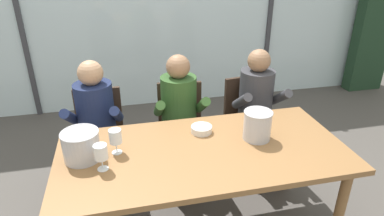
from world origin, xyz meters
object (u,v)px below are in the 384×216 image
dining_table (203,159)px  chair_near_curtain (100,130)px  ice_bucket_primary (81,145)px  tasting_bowl (202,129)px  chair_left_of_center (181,122)px  person_charcoal_jacket (259,105)px  wine_glass_near_bucket (101,153)px  ice_bucket_secondary (257,125)px  person_olive_shirt (180,113)px  wine_glass_by_left_taster (115,137)px  chair_center (248,115)px  person_navy_polo (95,122)px

dining_table → chair_near_curtain: 1.19m
ice_bucket_primary → tasting_bowl: bearing=11.0°
chair_left_of_center → person_charcoal_jacket: 0.75m
ice_bucket_primary → wine_glass_near_bucket: (0.13, -0.15, 0.02)m
person_charcoal_jacket → wine_glass_near_bucket: size_ratio=6.96×
chair_left_of_center → ice_bucket_primary: size_ratio=3.66×
dining_table → chair_left_of_center: chair_left_of_center is taller
ice_bucket_secondary → tasting_bowl: (-0.37, 0.17, -0.09)m
ice_bucket_secondary → chair_left_of_center: bearing=115.6°
person_olive_shirt → wine_glass_by_left_taster: bearing=-129.1°
dining_table → chair_near_curtain: bearing=129.0°
tasting_bowl → chair_center: bearing=45.8°
ice_bucket_primary → chair_left_of_center: bearing=45.5°
dining_table → ice_bucket_secondary: ice_bucket_secondary is taller
person_olive_shirt → tasting_bowl: size_ratio=7.74×
chair_near_curtain → chair_center: bearing=2.5°
chair_center → ice_bucket_primary: bearing=-158.7°
chair_left_of_center → wine_glass_near_bucket: wine_glass_near_bucket is taller
ice_bucket_secondary → wine_glass_near_bucket: (-1.08, -0.14, 0.01)m
chair_left_of_center → person_navy_polo: 0.80m
person_navy_polo → wine_glass_by_left_taster: 0.71m
chair_left_of_center → chair_near_curtain: bearing=-175.0°
person_navy_polo → ice_bucket_secondary: 1.36m
dining_table → ice_bucket_primary: (-0.80, 0.07, 0.19)m
chair_left_of_center → person_navy_polo: (-0.76, -0.15, 0.17)m
person_navy_polo → chair_left_of_center: bearing=16.6°
person_navy_polo → wine_glass_by_left_taster: (0.17, -0.65, 0.20)m
dining_table → person_olive_shirt: bearing=91.3°
dining_table → ice_bucket_secondary: (0.41, 0.06, 0.19)m
tasting_bowl → chair_near_curtain: bearing=139.0°
dining_table → tasting_bowl: size_ratio=12.60×
chair_left_of_center → wine_glass_near_bucket: 1.24m
wine_glass_by_left_taster → ice_bucket_secondary: bearing=-1.9°
person_olive_shirt → chair_near_curtain: bearing=168.3°
chair_near_curtain → person_navy_polo: bearing=-91.4°
chair_center → tasting_bowl: (-0.65, -0.67, 0.28)m
wine_glass_near_bucket → ice_bucket_primary: bearing=130.7°
dining_table → person_olive_shirt: size_ratio=1.63×
ice_bucket_primary → person_olive_shirt: bearing=41.0°
person_olive_shirt → ice_bucket_primary: person_olive_shirt is taller
dining_table → tasting_bowl: 0.26m
wine_glass_by_left_taster → wine_glass_near_bucket: size_ratio=1.00×
ice_bucket_primary → ice_bucket_secondary: 1.21m
chair_left_of_center → tasting_bowl: chair_left_of_center is taller
person_navy_polo → person_olive_shirt: same height
chair_left_of_center → tasting_bowl: (0.03, -0.66, 0.28)m
chair_near_curtain → chair_center: same height
person_navy_polo → wine_glass_near_bucket: person_navy_polo is taller
person_navy_polo → chair_center: bearing=11.9°
person_olive_shirt → person_charcoal_jacket: size_ratio=1.00×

